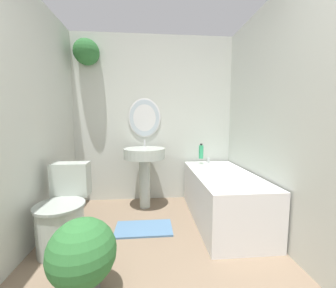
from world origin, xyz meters
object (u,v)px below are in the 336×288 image
Objects in this scene: toilet at (64,215)px; bathtub at (222,195)px; shampoo_bottle at (201,152)px; potted_plant at (82,255)px; pedestal_sink at (144,161)px.

toilet is 1.71m from bathtub.
potted_plant is (-1.17, -1.55, -0.43)m from shampoo_bottle.
toilet is at bearing -131.56° from pedestal_sink.
toilet is 0.83× the size of pedestal_sink.
bathtub is 1.64m from potted_plant.
pedestal_sink is 4.35× the size of shampoo_bottle.
potted_plant is (0.37, -0.62, 0.01)m from toilet.
toilet is at bearing 120.59° from potted_plant.
shampoo_bottle is 0.38× the size of potted_plant.
pedestal_sink is 0.65× the size of bathtub.
shampoo_bottle reaches higher than bathtub.
shampoo_bottle reaches higher than potted_plant.
toilet is at bearing -148.85° from shampoo_bottle.
pedestal_sink reaches higher than bathtub.
toilet reaches higher than potted_plant.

